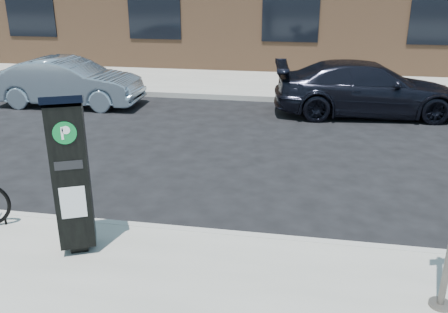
# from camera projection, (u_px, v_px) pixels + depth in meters

# --- Properties ---
(ground) EXTENTS (120.00, 120.00, 0.00)m
(ground) POSITION_uv_depth(u_px,v_px,m) (240.00, 243.00, 6.35)
(ground) COLOR black
(ground) RESTS_ON ground
(sidewalk_far) EXTENTS (60.00, 12.00, 0.15)m
(sidewalk_far) POSITION_uv_depth(u_px,v_px,m) (290.00, 65.00, 19.24)
(sidewalk_far) COLOR gray
(sidewalk_far) RESTS_ON ground
(curb_near) EXTENTS (60.00, 0.12, 0.16)m
(curb_near) POSITION_uv_depth(u_px,v_px,m) (240.00, 238.00, 6.31)
(curb_near) COLOR #9E9B93
(curb_near) RESTS_ON ground
(curb_far) EXTENTS (60.00, 0.12, 0.16)m
(curb_far) POSITION_uv_depth(u_px,v_px,m) (280.00, 99.00, 13.72)
(curb_far) COLOR #9E9B93
(curb_far) RESTS_ON ground
(parking_kiosk) EXTENTS (0.58, 0.56, 1.98)m
(parking_kiosk) POSITION_uv_depth(u_px,v_px,m) (71.00, 173.00, 5.57)
(parking_kiosk) COLOR black
(parking_kiosk) RESTS_ON sidewalk_near
(car_silver) EXTENTS (4.06, 1.52, 1.32)m
(car_silver) POSITION_uv_depth(u_px,v_px,m) (69.00, 82.00, 13.14)
(car_silver) COLOR gray
(car_silver) RESTS_ON ground
(car_dark) EXTENTS (4.92, 2.40, 1.38)m
(car_dark) POSITION_uv_depth(u_px,v_px,m) (367.00, 89.00, 12.22)
(car_dark) COLOR black
(car_dark) RESTS_ON ground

